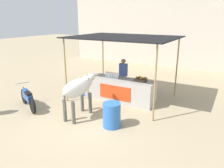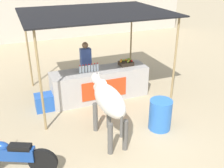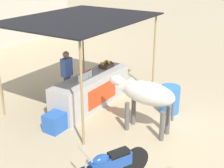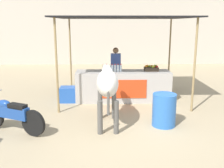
{
  "view_description": "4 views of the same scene",
  "coord_description": "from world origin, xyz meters",
  "px_view_note": "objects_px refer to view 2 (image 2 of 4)",
  "views": [
    {
      "loc": [
        4.01,
        -5.51,
        3.38
      ],
      "look_at": [
        0.24,
        1.13,
        1.05
      ],
      "focal_mm": 35.0,
      "sensor_mm": 36.0,
      "label": 1
    },
    {
      "loc": [
        -2.42,
        -4.83,
        3.9
      ],
      "look_at": [
        -0.08,
        0.98,
        1.02
      ],
      "focal_mm": 42.0,
      "sensor_mm": 36.0,
      "label": 2
    },
    {
      "loc": [
        -6.97,
        -3.01,
        4.15
      ],
      "look_at": [
        -0.26,
        1.29,
        0.98
      ],
      "focal_mm": 50.0,
      "sensor_mm": 36.0,
      "label": 3
    },
    {
      "loc": [
        -0.56,
        -6.0,
        2.47
      ],
      "look_at": [
        -0.39,
        0.84,
        0.87
      ],
      "focal_mm": 42.0,
      "sensor_mm": 36.0,
      "label": 4
    }
  ],
  "objects_px": {
    "fruit_crate": "(126,63)",
    "motorcycle_parked": "(12,155)",
    "vendor_behind_counter": "(86,66)",
    "cow": "(108,101)",
    "stall_counter": "(100,84)",
    "cooler_box": "(46,102)",
    "water_barrel": "(160,115)"
  },
  "relations": [
    {
      "from": "stall_counter",
      "to": "vendor_behind_counter",
      "type": "distance_m",
      "value": 0.86
    },
    {
      "from": "stall_counter",
      "to": "water_barrel",
      "type": "xyz_separation_m",
      "value": [
        0.86,
        -2.17,
        -0.08
      ]
    },
    {
      "from": "vendor_behind_counter",
      "to": "cow",
      "type": "bearing_deg",
      "value": -96.24
    },
    {
      "from": "water_barrel",
      "to": "motorcycle_parked",
      "type": "bearing_deg",
      "value": -175.73
    },
    {
      "from": "fruit_crate",
      "to": "cow",
      "type": "height_order",
      "value": "cow"
    },
    {
      "from": "fruit_crate",
      "to": "motorcycle_parked",
      "type": "distance_m",
      "value": 4.47
    },
    {
      "from": "cow",
      "to": "stall_counter",
      "type": "bearing_deg",
      "value": 75.94
    },
    {
      "from": "cooler_box",
      "to": "water_barrel",
      "type": "relative_size",
      "value": 0.75
    },
    {
      "from": "cooler_box",
      "to": "stall_counter",
      "type": "bearing_deg",
      "value": 3.25
    },
    {
      "from": "fruit_crate",
      "to": "cow",
      "type": "distance_m",
      "value": 2.57
    },
    {
      "from": "fruit_crate",
      "to": "cow",
      "type": "relative_size",
      "value": 0.24
    },
    {
      "from": "fruit_crate",
      "to": "vendor_behind_counter",
      "type": "height_order",
      "value": "vendor_behind_counter"
    },
    {
      "from": "stall_counter",
      "to": "vendor_behind_counter",
      "type": "xyz_separation_m",
      "value": [
        -0.21,
        0.75,
        0.37
      ]
    },
    {
      "from": "fruit_crate",
      "to": "cow",
      "type": "bearing_deg",
      "value": -123.88
    },
    {
      "from": "cow",
      "to": "motorcycle_parked",
      "type": "height_order",
      "value": "cow"
    },
    {
      "from": "motorcycle_parked",
      "to": "stall_counter",
      "type": "bearing_deg",
      "value": 41.78
    },
    {
      "from": "cooler_box",
      "to": "water_barrel",
      "type": "distance_m",
      "value": 3.31
    },
    {
      "from": "motorcycle_parked",
      "to": "water_barrel",
      "type": "bearing_deg",
      "value": 4.27
    },
    {
      "from": "water_barrel",
      "to": "cow",
      "type": "bearing_deg",
      "value": 175.86
    },
    {
      "from": "vendor_behind_counter",
      "to": "cooler_box",
      "type": "relative_size",
      "value": 2.75
    },
    {
      "from": "stall_counter",
      "to": "vendor_behind_counter",
      "type": "height_order",
      "value": "vendor_behind_counter"
    },
    {
      "from": "vendor_behind_counter",
      "to": "motorcycle_parked",
      "type": "height_order",
      "value": "vendor_behind_counter"
    },
    {
      "from": "cooler_box",
      "to": "motorcycle_parked",
      "type": "relative_size",
      "value": 0.36
    },
    {
      "from": "fruit_crate",
      "to": "motorcycle_parked",
      "type": "height_order",
      "value": "fruit_crate"
    },
    {
      "from": "water_barrel",
      "to": "stall_counter",
      "type": "bearing_deg",
      "value": 111.58
    },
    {
      "from": "water_barrel",
      "to": "cooler_box",
      "type": "bearing_deg",
      "value": 141.05
    },
    {
      "from": "stall_counter",
      "to": "cooler_box",
      "type": "relative_size",
      "value": 5.0
    },
    {
      "from": "water_barrel",
      "to": "vendor_behind_counter",
      "type": "bearing_deg",
      "value": 110.09
    },
    {
      "from": "stall_counter",
      "to": "motorcycle_parked",
      "type": "bearing_deg",
      "value": -138.22
    },
    {
      "from": "cow",
      "to": "motorcycle_parked",
      "type": "relative_size",
      "value": 1.1
    },
    {
      "from": "water_barrel",
      "to": "cow",
      "type": "xyz_separation_m",
      "value": [
        -1.38,
        0.1,
        0.63
      ]
    },
    {
      "from": "stall_counter",
      "to": "cooler_box",
      "type": "distance_m",
      "value": 1.73
    }
  ]
}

